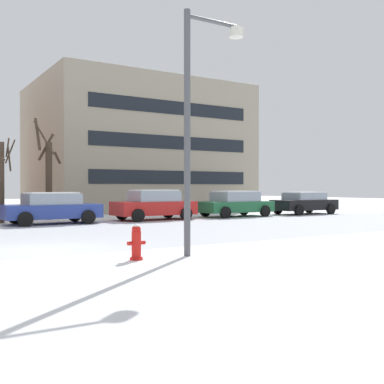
# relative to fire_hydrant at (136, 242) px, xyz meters

# --- Properties ---
(ground_plane) EXTENTS (120.00, 120.00, 0.00)m
(ground_plane) POSITION_rel_fire_hydrant_xyz_m (-1.56, 2.56, -0.42)
(ground_plane) COLOR white
(road_surface) EXTENTS (80.00, 9.16, 0.00)m
(road_surface) POSITION_rel_fire_hydrant_xyz_m (-1.56, 6.14, -0.42)
(road_surface) COLOR #B7BCC4
(road_surface) RESTS_ON ground
(fire_hydrant) EXTENTS (0.44, 0.30, 0.84)m
(fire_hydrant) POSITION_rel_fire_hydrant_xyz_m (0.00, 0.00, 0.00)
(fire_hydrant) COLOR red
(fire_hydrant) RESTS_ON ground
(street_lamp) EXTENTS (1.75, 0.36, 5.99)m
(street_lamp) POSITION_rel_fire_hydrant_xyz_m (1.61, -0.11, 3.22)
(street_lamp) COLOR #4C4F54
(street_lamp) RESTS_ON ground
(parked_car_blue) EXTENTS (4.34, 2.15, 1.45)m
(parked_car_blue) POSITION_rel_fire_hydrant_xyz_m (1.29, 11.84, 0.32)
(parked_car_blue) COLOR #283D93
(parked_car_blue) RESTS_ON ground
(parked_car_red) EXTENTS (4.27, 2.13, 1.56)m
(parked_car_red) POSITION_rel_fire_hydrant_xyz_m (6.54, 11.80, 0.37)
(parked_car_red) COLOR red
(parked_car_red) RESTS_ON ground
(parked_car_green) EXTENTS (4.42, 2.21, 1.48)m
(parked_car_green) POSITION_rel_fire_hydrant_xyz_m (11.78, 11.83, 0.33)
(parked_car_green) COLOR #1E6038
(parked_car_green) RESTS_ON ground
(parked_car_black) EXTENTS (4.34, 2.11, 1.39)m
(parked_car_black) POSITION_rel_fire_hydrant_xyz_m (17.03, 11.57, 0.30)
(parked_car_black) COLOR black
(parked_car_black) RESTS_ON ground
(tree_far_right) EXTENTS (1.51, 1.48, 5.33)m
(tree_far_right) POSITION_rel_fire_hydrant_xyz_m (1.96, 14.93, 1.97)
(tree_far_right) COLOR #423326
(tree_far_right) RESTS_ON ground
(tree_far_mid) EXTENTS (1.51, 1.51, 4.01)m
(tree_far_mid) POSITION_rel_fire_hydrant_xyz_m (-0.54, 13.72, 1.65)
(tree_far_mid) COLOR #423326
(tree_far_mid) RESTS_ON ground
(building_far_right) EXTENTS (14.94, 11.97, 9.53)m
(building_far_right) POSITION_rel_fire_hydrant_xyz_m (11.16, 23.89, 4.34)
(building_far_right) COLOR #9E937F
(building_far_right) RESTS_ON ground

